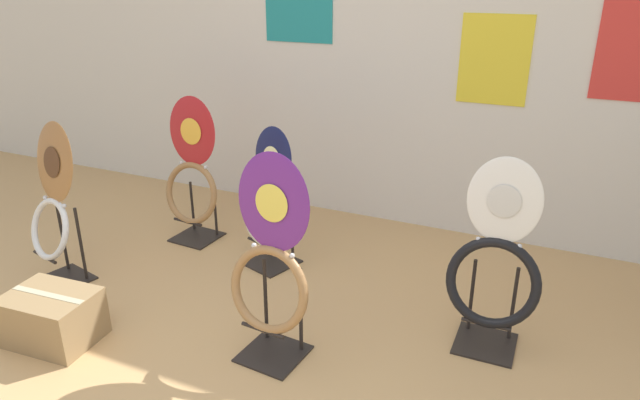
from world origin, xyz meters
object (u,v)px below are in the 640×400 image
object	(u,v)px
toilet_seat_display_white_plain	(494,270)
toilet_seat_display_navy_moon	(269,204)
toilet_seat_display_crimson_swirl	(192,178)
storage_box	(52,317)
toilet_seat_display_woodgrain	(54,204)
toilet_seat_display_purple_note	(270,271)

from	to	relation	value
toilet_seat_display_white_plain	toilet_seat_display_navy_moon	world-z (taller)	toilet_seat_display_white_plain
toilet_seat_display_crimson_swirl	toilet_seat_display_white_plain	bearing A→B (deg)	-11.66
toilet_seat_display_white_plain	storage_box	distance (m)	2.10
toilet_seat_display_woodgrain	toilet_seat_display_navy_moon	bearing A→B (deg)	34.08
toilet_seat_display_crimson_swirl	storage_box	world-z (taller)	toilet_seat_display_crimson_swirl
toilet_seat_display_crimson_swirl	toilet_seat_display_purple_note	size ratio (longest dim) A/B	0.97
toilet_seat_display_purple_note	storage_box	bearing A→B (deg)	-161.99
toilet_seat_display_crimson_swirl	toilet_seat_display_navy_moon	world-z (taller)	toilet_seat_display_crimson_swirl
toilet_seat_display_navy_moon	storage_box	xyz separation A→B (m)	(-0.58, -1.12, -0.27)
toilet_seat_display_woodgrain	toilet_seat_display_crimson_swirl	xyz separation A→B (m)	(0.36, 0.77, -0.05)
toilet_seat_display_white_plain	toilet_seat_display_crimson_swirl	world-z (taller)	toilet_seat_display_crimson_swirl
toilet_seat_display_white_plain	toilet_seat_display_crimson_swirl	bearing A→B (deg)	168.34
toilet_seat_display_woodgrain	toilet_seat_display_crimson_swirl	world-z (taller)	toilet_seat_display_crimson_swirl
toilet_seat_display_woodgrain	toilet_seat_display_crimson_swirl	distance (m)	0.85
toilet_seat_display_purple_note	toilet_seat_display_crimson_swirl	bearing A→B (deg)	140.33
toilet_seat_display_woodgrain	storage_box	size ratio (longest dim) A/B	2.14
toilet_seat_display_navy_moon	storage_box	distance (m)	1.29
toilet_seat_display_woodgrain	toilet_seat_display_navy_moon	distance (m)	1.20
toilet_seat_display_white_plain	toilet_seat_display_navy_moon	distance (m)	1.38
toilet_seat_display_crimson_swirl	storage_box	xyz separation A→B (m)	(0.05, -1.23, -0.30)
toilet_seat_display_crimson_swirl	toilet_seat_display_purple_note	bearing A→B (deg)	-39.67
toilet_seat_display_woodgrain	toilet_seat_display_white_plain	bearing A→B (deg)	8.92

